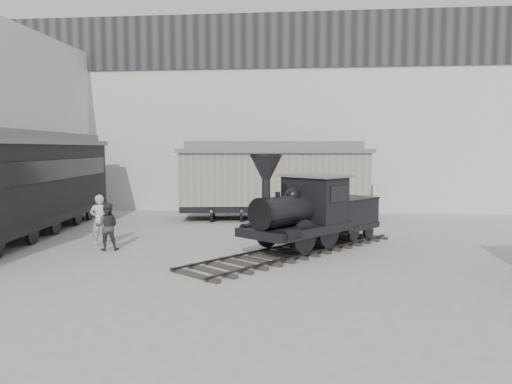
# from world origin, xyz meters

# --- Properties ---
(ground) EXTENTS (90.00, 90.00, 0.00)m
(ground) POSITION_xyz_m (0.00, 0.00, 0.00)
(ground) COLOR #9E9E9B
(north_wall) EXTENTS (34.00, 2.51, 11.00)m
(north_wall) POSITION_xyz_m (0.00, 14.98, 5.55)
(north_wall) COLOR silver
(north_wall) RESTS_ON ground
(locomotive) EXTENTS (7.40, 8.64, 3.32)m
(locomotive) POSITION_xyz_m (1.59, 3.26, 1.22)
(locomotive) COLOR #2D2822
(locomotive) RESTS_ON ground
(boxcar) EXTENTS (9.93, 4.29, 3.94)m
(boxcar) POSITION_xyz_m (-0.14, 10.97, 2.06)
(boxcar) COLOR black
(boxcar) RESTS_ON ground
(passenger_coach) EXTENTS (4.48, 14.97, 3.95)m
(passenger_coach) POSITION_xyz_m (-9.99, 4.73, 2.18)
(passenger_coach) COLOR black
(passenger_coach) RESTS_ON ground
(visitor_a) EXTENTS (0.78, 0.60, 1.89)m
(visitor_a) POSITION_xyz_m (-6.06, 3.29, 0.95)
(visitor_a) COLOR silver
(visitor_a) RESTS_ON ground
(visitor_b) EXTENTS (0.94, 0.81, 1.68)m
(visitor_b) POSITION_xyz_m (-5.47, 2.53, 0.84)
(visitor_b) COLOR #3B3C3E
(visitor_b) RESTS_ON ground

